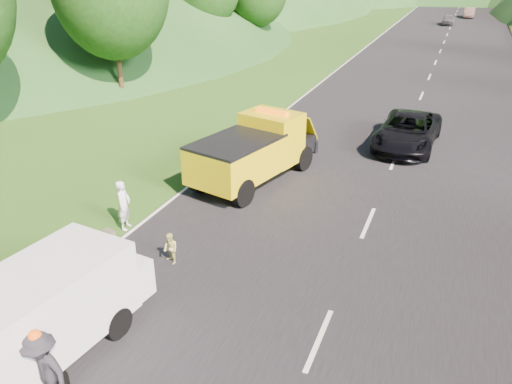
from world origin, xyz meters
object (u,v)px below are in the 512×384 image
at_px(child, 172,263).
at_px(passing_suv, 406,147).
at_px(woman, 127,228).
at_px(suitcase, 110,239).
at_px(tow_truck, 255,150).
at_px(white_van, 27,321).

distance_m(child, passing_suv, 13.47).
xyz_separation_m(woman, child, (2.40, -1.22, 0.00)).
bearing_deg(passing_suv, suitcase, -116.85).
relative_size(woman, passing_suv, 0.30).
xyz_separation_m(tow_truck, passing_suv, (5.03, 6.10, -1.26)).
xyz_separation_m(tow_truck, suitcase, (-2.10, -6.36, -0.96)).
bearing_deg(white_van, child, 89.04).
height_order(tow_truck, woman, tow_truck).
xyz_separation_m(white_van, passing_suv, (5.61, 17.02, -1.21)).
relative_size(tow_truck, child, 6.75).
bearing_deg(suitcase, passing_suv, 60.22).
bearing_deg(tow_truck, woman, -100.97).
height_order(white_van, child, white_van).
relative_size(child, suitcase, 1.56).
distance_m(tow_truck, white_van, 10.93).
bearing_deg(child, passing_suv, 96.03).
bearing_deg(passing_suv, tow_truck, -126.56).
relative_size(white_van, suitcase, 10.46).
distance_m(white_van, suitcase, 4.89).
distance_m(tow_truck, woman, 5.84).
bearing_deg(child, suitcase, -153.28).
relative_size(white_van, woman, 3.81).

